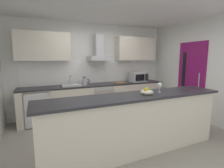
# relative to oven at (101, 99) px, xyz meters

# --- Properties ---
(ground) EXTENTS (5.59, 4.59, 0.02)m
(ground) POSITION_rel_oven_xyz_m (-0.11, -1.45, -0.47)
(ground) COLOR gray
(ceiling) EXTENTS (5.59, 4.59, 0.02)m
(ceiling) POSITION_rel_oven_xyz_m (-0.11, -1.45, 2.15)
(ceiling) COLOR white
(wall_back) EXTENTS (5.59, 0.12, 2.60)m
(wall_back) POSITION_rel_oven_xyz_m (-0.11, 0.41, 0.84)
(wall_back) COLOR white
(wall_back) RESTS_ON ground
(wall_right) EXTENTS (0.12, 4.59, 2.60)m
(wall_right) POSITION_rel_oven_xyz_m (2.24, -1.45, 0.84)
(wall_right) COLOR white
(wall_right) RESTS_ON ground
(backsplash_tile) EXTENTS (3.90, 0.02, 0.66)m
(backsplash_tile) POSITION_rel_oven_xyz_m (-0.11, 0.33, 0.77)
(backsplash_tile) COLOR white
(counter_back) EXTENTS (4.04, 0.60, 0.90)m
(counter_back) POSITION_rel_oven_xyz_m (-0.11, 0.03, -0.01)
(counter_back) COLOR beige
(counter_back) RESTS_ON ground
(counter_island) EXTENTS (3.27, 0.64, 1.01)m
(counter_island) POSITION_rel_oven_xyz_m (-0.16, -2.07, 0.05)
(counter_island) COLOR beige
(counter_island) RESTS_ON ground
(upper_cabinets) EXTENTS (3.99, 0.32, 0.70)m
(upper_cabinets) POSITION_rel_oven_xyz_m (-0.11, 0.18, 1.45)
(upper_cabinets) COLOR beige
(side_door) EXTENTS (0.08, 0.85, 2.05)m
(side_door) POSITION_rel_oven_xyz_m (2.17, -1.17, 0.57)
(side_door) COLOR #7A1456
(side_door) RESTS_ON ground
(oven) EXTENTS (0.60, 0.62, 0.80)m
(oven) POSITION_rel_oven_xyz_m (0.00, 0.00, 0.00)
(oven) COLOR slate
(oven) RESTS_ON ground
(refrigerator) EXTENTS (0.58, 0.60, 0.85)m
(refrigerator) POSITION_rel_oven_xyz_m (-1.68, -0.00, -0.03)
(refrigerator) COLOR white
(refrigerator) RESTS_ON ground
(microwave) EXTENTS (0.50, 0.38, 0.30)m
(microwave) POSITION_rel_oven_xyz_m (1.23, -0.03, 0.59)
(microwave) COLOR #B7BABC
(microwave) RESTS_ON counter_back
(sink) EXTENTS (0.50, 0.40, 0.26)m
(sink) POSITION_rel_oven_xyz_m (-0.84, 0.01, 0.47)
(sink) COLOR silver
(sink) RESTS_ON counter_back
(kettle) EXTENTS (0.29, 0.15, 0.24)m
(kettle) POSITION_rel_oven_xyz_m (-0.49, -0.03, 0.55)
(kettle) COLOR #B7BABC
(kettle) RESTS_ON counter_back
(range_hood) EXTENTS (0.62, 0.45, 0.72)m
(range_hood) POSITION_rel_oven_xyz_m (-0.00, 0.13, 1.33)
(range_hood) COLOR #B7BABC
(wine_glass) EXTENTS (0.08, 0.08, 0.18)m
(wine_glass) POSITION_rel_oven_xyz_m (0.35, -2.05, 0.68)
(wine_glass) COLOR silver
(wine_glass) RESTS_ON counter_island
(fruit_bowl) EXTENTS (0.22, 0.22, 0.13)m
(fruit_bowl) POSITION_rel_oven_xyz_m (0.04, -2.10, 0.60)
(fruit_bowl) COLOR beige
(fruit_bowl) RESTS_ON counter_island
(chopping_board) EXTENTS (0.36, 0.26, 0.02)m
(chopping_board) POSITION_rel_oven_xyz_m (0.58, -0.02, 0.45)
(chopping_board) COLOR #9E7247
(chopping_board) RESTS_ON counter_back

